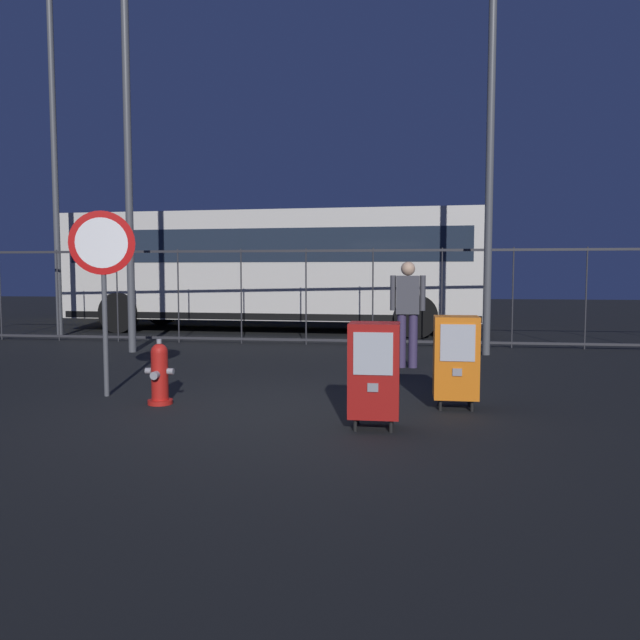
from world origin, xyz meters
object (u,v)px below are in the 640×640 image
street_light_far_left (491,92)px  street_light_near_left (53,127)px  pedestrian (408,308)px  fire_hydrant (160,374)px  newspaper_box_primary (456,357)px  stop_sign (103,264)px  street_light_near_right (127,117)px  bus_near (274,265)px  bus_far (242,267)px  newspaper_box_secondary (374,370)px

street_light_far_left → street_light_near_left: bearing=168.3°
pedestrian → fire_hydrant: bearing=-131.5°
newspaper_box_primary → pedestrian: 2.97m
street_light_far_left → pedestrian: bearing=-129.5°
pedestrian → street_light_near_left: street_light_near_left is taller
stop_sign → street_light_near_left: bearing=124.6°
street_light_near_right → bus_near: bearing=69.7°
stop_sign → bus_far: size_ratio=0.21×
bus_far → stop_sign: bearing=-76.5°
stop_sign → pedestrian: bearing=37.9°
street_light_near_left → street_light_near_right: street_light_near_left is taller
street_light_near_left → newspaper_box_primary: bearing=-37.4°
fire_hydrant → bus_near: bus_near is taller
street_light_near_left → street_light_near_right: bearing=-40.2°
newspaper_box_secondary → bus_near: size_ratio=0.10×
pedestrian → bus_far: bearing=117.6°
newspaper_box_secondary → stop_sign: size_ratio=0.46×
street_light_near_right → bus_far: bearing=92.4°
fire_hydrant → bus_near: 9.14m
fire_hydrant → street_light_near_right: street_light_near_right is taller
bus_far → street_light_far_left: street_light_far_left is taller
bus_far → fire_hydrant: bearing=-73.3°
newspaper_box_secondary → bus_far: (-5.22, 14.48, 1.14)m
bus_near → pedestrian: bearing=-57.4°
stop_sign → bus_near: bus_near is taller
bus_near → bus_far: (-2.11, 4.71, 0.00)m
newspaper_box_secondary → street_light_far_left: (1.74, 5.64, 4.12)m
stop_sign → newspaper_box_secondary: bearing=-18.4°
stop_sign → street_light_near_right: 5.10m
street_light_near_left → street_light_far_left: bearing=-11.7°
pedestrian → bus_near: 6.83m
newspaper_box_primary → bus_near: bus_near is taller
fire_hydrant → bus_near: size_ratio=0.07×
stop_sign → street_light_far_left: (5.04, 4.55, 3.09)m
newspaper_box_secondary → stop_sign: 3.62m
fire_hydrant → street_light_near_left: (-5.33, 6.87, 4.49)m
bus_far → pedestrian: bearing=-57.0°
newspaper_box_primary → stop_sign: bearing=178.9°
newspaper_box_secondary → street_light_near_right: size_ratio=0.13×
newspaper_box_primary → stop_sign: (-4.14, 0.08, 1.03)m
fire_hydrant → bus_far: size_ratio=0.07×
fire_hydrant → street_light_far_left: bearing=49.2°
stop_sign → fire_hydrant: bearing=-22.2°
fire_hydrant → newspaper_box_secondary: (2.47, -0.76, 0.22)m
street_light_far_left → bus_far: bearing=128.2°
stop_sign → street_light_near_right: size_ratio=0.29×
newspaper_box_secondary → bus_near: (-3.11, 9.77, 1.14)m
fire_hydrant → newspaper_box_primary: (3.32, 0.25, 0.22)m
newspaper_box_primary → bus_far: (-6.07, 13.47, 1.14)m
fire_hydrant → street_light_near_right: 6.36m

